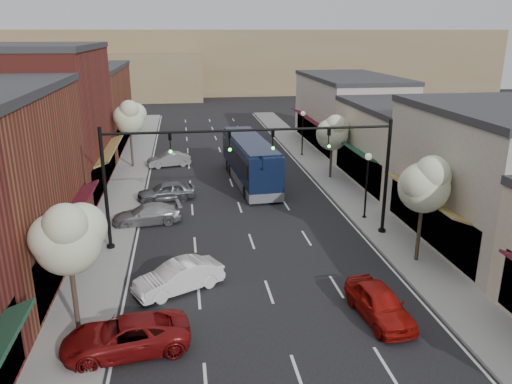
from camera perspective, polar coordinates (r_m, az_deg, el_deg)
name	(u,v)px	position (r m, az deg, el deg)	size (l,w,h in m)	color
ground	(277,314)	(22.35, 2.41, -13.81)	(160.00, 160.00, 0.00)	black
sidewalk_left	(123,192)	(39.23, -14.93, -0.02)	(2.80, 73.00, 0.15)	gray
sidewalk_right	(337,183)	(40.78, 9.19, 1.05)	(2.80, 73.00, 0.15)	gray
curb_left	(142,191)	(39.09, -12.90, 0.07)	(0.25, 73.00, 0.17)	gray
curb_right	(320,184)	(40.39, 7.29, 0.97)	(0.25, 73.00, 0.17)	gray
bldg_left_midfar	(39,121)	(40.57, -23.60, 7.43)	(10.14, 14.10, 10.90)	maroon
bldg_left_far	(81,107)	(56.18, -19.41, 9.15)	(10.14, 18.10, 8.40)	brown
bldg_right_midnear	(497,177)	(31.18, 25.87, 1.52)	(9.14, 12.10, 7.90)	#BCB0A1
bldg_right_midfar	(405,145)	(41.47, 16.64, 5.22)	(9.14, 12.10, 6.40)	beige
bldg_right_far	(349,112)	(54.17, 10.54, 9.03)	(9.14, 16.10, 7.40)	#BCB0A1
hill_far	(198,60)	(108.87, -6.70, 14.77)	(120.00, 30.00, 12.00)	#7A6647
hill_near	(62,76)	(99.28, -21.30, 12.26)	(50.00, 20.00, 8.00)	#7A6647
signal_mast_right	(348,162)	(29.12, 10.51, 3.45)	(8.22, 0.46, 7.00)	black
signal_mast_left	(149,169)	(27.66, -12.16, 2.58)	(8.22, 0.46, 7.00)	black
tree_right_near	(426,183)	(26.62, 18.83, 1.03)	(2.85, 2.65, 5.95)	#47382B
tree_right_far	(333,132)	(41.17, 8.79, 6.85)	(2.85, 2.65, 5.43)	#47382B
tree_left_near	(68,236)	(20.58, -20.69, -4.76)	(2.85, 2.65, 5.69)	#47382B
tree_left_far	(130,117)	(45.40, -14.25, 8.32)	(2.85, 2.65, 6.13)	#47382B
lamp_post_near	(367,175)	(32.53, 12.59, 1.89)	(0.44, 0.44, 4.44)	black
lamp_post_far	(303,126)	(48.84, 5.36, 7.52)	(0.44, 0.44, 4.44)	black
coach_bus	(250,160)	(40.13, -0.71, 3.66)	(3.38, 11.86, 3.58)	black
red_hatchback	(379,303)	(22.35, 13.92, -12.24)	(1.69, 4.20, 1.43)	maroon
parked_car_a	(126,336)	(20.40, -14.66, -15.63)	(2.23, 4.85, 1.35)	maroon
parked_car_b	(179,277)	(24.12, -8.83, -9.56)	(1.49, 4.26, 1.40)	white
parked_car_c	(147,214)	(32.52, -12.35, -2.50)	(1.78, 4.38, 1.27)	#929397
parked_car_d	(166,191)	(36.69, -10.22, 0.10)	(1.66, 4.12, 1.40)	#515357
parked_car_e	(169,160)	(46.00, -9.94, 3.66)	(1.34, 3.85, 1.27)	#A8A9AE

